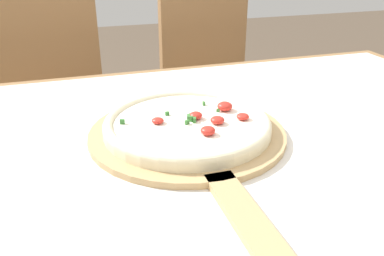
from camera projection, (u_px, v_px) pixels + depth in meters
dining_table at (224, 188)px, 0.78m from camera, size 1.47×1.03×0.73m
towel_cloth at (226, 146)px, 0.74m from camera, size 1.39×0.95×0.00m
pizza_peel at (191, 138)px, 0.75m from camera, size 0.37×0.59×0.01m
pizza at (188, 124)px, 0.77m from camera, size 0.32×0.32×0.04m
chair_left at (56, 102)px, 1.51m from camera, size 0.43×0.43×0.90m
chair_right at (213, 86)px, 1.67m from camera, size 0.44×0.44×0.90m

